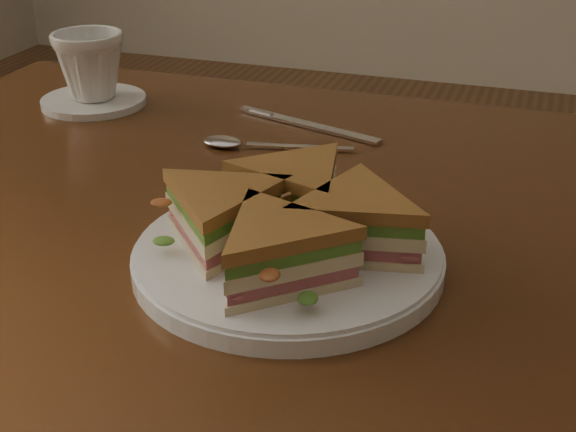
{
  "coord_description": "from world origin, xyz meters",
  "views": [
    {
      "loc": [
        0.21,
        -0.7,
        1.11
      ],
      "look_at": [
        0.01,
        -0.12,
        0.8
      ],
      "focal_mm": 50.0,
      "sensor_mm": 36.0,
      "label": 1
    }
  ],
  "objects": [
    {
      "name": "knife",
      "position": [
        -0.09,
        0.24,
        0.75
      ],
      "size": [
        0.21,
        0.08,
        0.0
      ],
      "rotation": [
        0.0,
        0.0,
        -0.31
      ],
      "color": "silver",
      "rests_on": "table"
    },
    {
      "name": "spoon",
      "position": [
        -0.14,
        0.14,
        0.75
      ],
      "size": [
        0.18,
        0.05,
        0.01
      ],
      "rotation": [
        0.0,
        0.0,
        0.2
      ],
      "color": "silver",
      "rests_on": "table"
    },
    {
      "name": "crisps_mound",
      "position": [
        0.01,
        -0.12,
        0.79
      ],
      "size": [
        0.09,
        0.09,
        0.05
      ],
      "primitive_type": null,
      "color": "#C05318",
      "rests_on": "plate"
    },
    {
      "name": "sandwich_wedges",
      "position": [
        0.01,
        -0.12,
        0.8
      ],
      "size": [
        0.28,
        0.28,
        0.06
      ],
      "color": "beige",
      "rests_on": "plate"
    },
    {
      "name": "saucer",
      "position": [
        -0.39,
        0.23,
        0.76
      ],
      "size": [
        0.14,
        0.14,
        0.01
      ],
      "primitive_type": "cylinder",
      "color": "white",
      "rests_on": "table"
    },
    {
      "name": "table",
      "position": [
        0.0,
        0.0,
        0.65
      ],
      "size": [
        1.2,
        0.8,
        0.75
      ],
      "color": "#331A0B",
      "rests_on": "ground"
    },
    {
      "name": "plate",
      "position": [
        0.01,
        -0.12,
        0.76
      ],
      "size": [
        0.28,
        0.28,
        0.02
      ],
      "primitive_type": "cylinder",
      "color": "white",
      "rests_on": "table"
    },
    {
      "name": "coffee_cup",
      "position": [
        -0.39,
        0.23,
        0.81
      ],
      "size": [
        0.12,
        0.12,
        0.09
      ],
      "primitive_type": "imported",
      "rotation": [
        0.0,
        0.0,
        0.3
      ],
      "color": "white",
      "rests_on": "saucer"
    }
  ]
}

